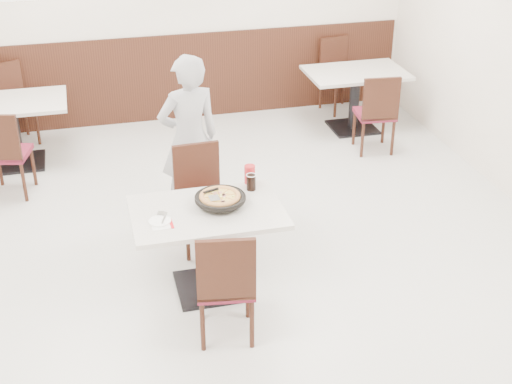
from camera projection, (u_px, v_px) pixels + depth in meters
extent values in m
plane|color=#AEAEAA|center=(237.00, 261.00, 6.33)|extent=(7.00, 7.00, 0.00)
cube|color=beige|center=(172.00, 10.00, 8.67)|extent=(6.00, 0.04, 2.80)
cube|color=black|center=(176.00, 77.00, 9.05)|extent=(5.90, 0.03, 1.10)
cylinder|color=black|center=(214.00, 205.00, 5.64)|extent=(0.13, 0.13, 0.04)
cylinder|color=black|center=(220.00, 201.00, 5.65)|extent=(0.35, 0.35, 0.01)
cylinder|color=#C48849|center=(220.00, 198.00, 5.66)|extent=(0.32, 0.32, 0.02)
cube|color=white|center=(214.00, 198.00, 5.60)|extent=(0.08, 0.10, 0.00)
cube|color=silver|center=(161.00, 225.00, 5.41)|extent=(0.16, 0.16, 0.00)
cylinder|color=white|center=(160.00, 221.00, 5.44)|extent=(0.19, 0.19, 0.01)
cube|color=white|center=(164.00, 218.00, 5.47)|extent=(0.07, 0.17, 0.00)
cylinder|color=black|center=(251.00, 183.00, 5.89)|extent=(0.08, 0.08, 0.13)
cylinder|color=#B41D22|center=(250.00, 174.00, 5.99)|extent=(0.10, 0.10, 0.16)
imported|color=#A0A1A5|center=(189.00, 139.00, 6.67)|extent=(0.66, 0.51, 1.64)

